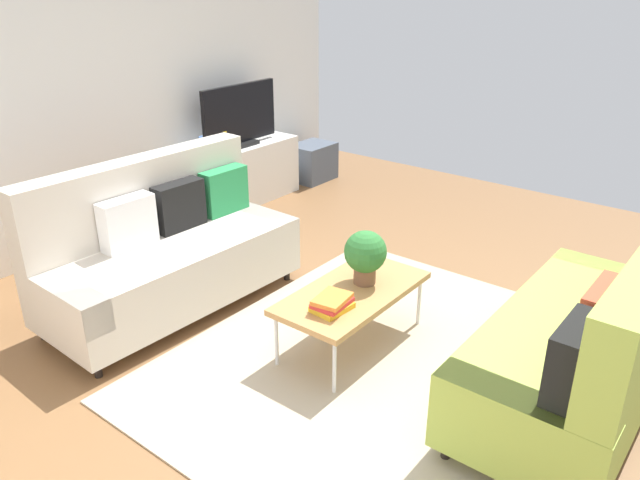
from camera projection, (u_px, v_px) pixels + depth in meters
ground_plane at (343, 335)px, 4.33m from camera, size 7.68×7.68×0.00m
wall_far at (84, 83)px, 5.33m from camera, size 6.40×0.12×2.90m
area_rug at (371, 357)px, 4.07m from camera, size 2.90×2.20×0.01m
couch_beige at (166, 249)px, 4.57m from camera, size 1.93×0.90×1.10m
couch_green at (590, 342)px, 3.44m from camera, size 1.90×0.85×1.10m
coffee_table at (352, 294)px, 4.06m from camera, size 1.10×0.56×0.42m
tv_console at (241, 174)px, 6.67m from camera, size 1.40×0.44×0.64m
tv at (240, 116)px, 6.40m from camera, size 1.00×0.20×0.64m
storage_trunk at (312, 162)px, 7.44m from camera, size 0.52×0.40×0.44m
potted_plant at (365, 254)px, 4.06m from camera, size 0.28×0.28×0.37m
table_book_0 at (332, 307)px, 3.81m from camera, size 0.25×0.20×0.03m
table_book_1 at (332, 303)px, 3.80m from camera, size 0.25×0.19×0.03m
table_book_2 at (332, 299)px, 3.79m from camera, size 0.26×0.21×0.03m
vase_0 at (194, 149)px, 6.12m from camera, size 0.09×0.09×0.15m
vase_1 at (205, 145)px, 6.22m from camera, size 0.13×0.13×0.17m
bottle_0 at (225, 141)px, 6.29m from camera, size 0.04×0.04×0.20m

